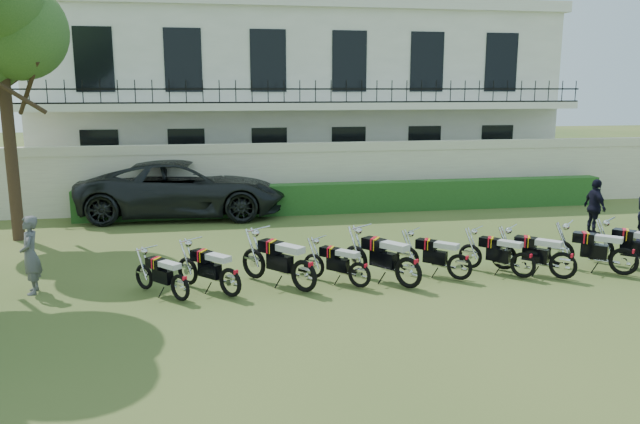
% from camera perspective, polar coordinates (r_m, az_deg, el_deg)
% --- Properties ---
extents(ground, '(100.00, 100.00, 0.00)m').
position_cam_1_polar(ground, '(14.19, 5.60, -5.75)').
color(ground, '#375120').
rests_on(ground, ground).
extents(perimeter_wall, '(30.00, 0.35, 2.30)m').
position_cam_1_polar(perimeter_wall, '(21.58, -0.11, 3.38)').
color(perimeter_wall, beige).
rests_on(perimeter_wall, ground).
extents(hedge, '(18.00, 0.60, 1.00)m').
position_cam_1_polar(hedge, '(21.11, 2.95, 1.34)').
color(hedge, '#214619').
rests_on(hedge, ground).
extents(building, '(20.40, 9.60, 7.40)m').
position_cam_1_polar(building, '(27.26, -2.35, 10.38)').
color(building, white).
rests_on(building, ground).
extents(motorcycle_0, '(1.18, 1.33, 0.92)m').
position_cam_1_polar(motorcycle_0, '(12.58, -12.69, -6.19)').
color(motorcycle_0, black).
rests_on(motorcycle_0, ground).
extents(motorcycle_1, '(1.33, 1.46, 1.03)m').
position_cam_1_polar(motorcycle_1, '(12.61, -8.22, -5.75)').
color(motorcycle_1, black).
rests_on(motorcycle_1, ground).
extents(motorcycle_2, '(1.45, 1.70, 1.16)m').
position_cam_1_polar(motorcycle_2, '(12.76, -1.48, -5.15)').
color(motorcycle_2, black).
rests_on(motorcycle_2, ground).
extents(motorcycle_3, '(1.27, 1.29, 0.94)m').
position_cam_1_polar(motorcycle_3, '(13.10, 3.64, -5.19)').
color(motorcycle_3, black).
rests_on(motorcycle_3, ground).
extents(motorcycle_4, '(1.34, 1.74, 1.15)m').
position_cam_1_polar(motorcycle_4, '(13.13, 8.11, -4.82)').
color(motorcycle_4, black).
rests_on(motorcycle_4, ground).
extents(motorcycle_5, '(1.39, 1.31, 0.99)m').
position_cam_1_polar(motorcycle_5, '(13.91, 12.67, -4.36)').
color(motorcycle_5, black).
rests_on(motorcycle_5, ground).
extents(motorcycle_6, '(1.29, 1.39, 0.99)m').
position_cam_1_polar(motorcycle_6, '(14.43, 18.11, -4.09)').
color(motorcycle_6, black).
rests_on(motorcycle_6, ground).
extents(motorcycle_7, '(1.43, 1.41, 1.04)m').
position_cam_1_polar(motorcycle_7, '(14.62, 21.38, -4.02)').
color(motorcycle_7, black).
rests_on(motorcycle_7, ground).
extents(motorcycle_8, '(1.51, 1.41, 1.08)m').
position_cam_1_polar(motorcycle_8, '(15.46, 26.07, -3.53)').
color(motorcycle_8, black).
rests_on(motorcycle_8, ground).
extents(suv, '(6.80, 3.50, 1.83)m').
position_cam_1_polar(suv, '(20.86, -12.35, 2.13)').
color(suv, black).
rests_on(suv, ground).
extents(inspector, '(0.47, 0.64, 1.62)m').
position_cam_1_polar(inspector, '(14.00, -24.96, -3.58)').
color(inspector, slate).
rests_on(inspector, ground).
extents(officer_5, '(0.42, 0.96, 1.62)m').
position_cam_1_polar(officer_5, '(19.34, 23.83, 0.39)').
color(officer_5, black).
rests_on(officer_5, ground).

